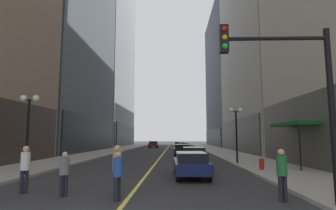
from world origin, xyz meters
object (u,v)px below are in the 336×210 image
object	(u,v)px
car_yellow	(194,155)
street_lamp_right_mid	(236,123)
car_black	(182,150)
car_white	(180,145)
pedestrian_in_white_shirt	(25,165)
street_lamp_left_far	(116,129)
car_silver	(183,147)
street_lamp_left_near	(29,116)
fire_hydrant_right	(262,166)
pedestrian_in_blue_hoodie	(118,172)
pedestrian_in_tan_trench	(117,166)
pedestrian_in_grey_suit	(64,171)
traffic_light_near_right	(295,84)
car_navy	(191,163)
car_maroon	(153,144)
pedestrian_in_green_parka	(282,171)

from	to	relation	value
car_yellow	street_lamp_right_mid	bearing A→B (deg)	-14.56
car_black	car_white	size ratio (longest dim) A/B	1.03
pedestrian_in_white_shirt	street_lamp_left_far	distance (m)	26.41
car_silver	street_lamp_left_near	world-z (taller)	street_lamp_left_near
street_lamp_right_mid	fire_hydrant_right	world-z (taller)	street_lamp_right_mid
pedestrian_in_blue_hoodie	fire_hydrant_right	distance (m)	10.53
pedestrian_in_tan_trench	car_white	bearing A→B (deg)	85.72
pedestrian_in_grey_suit	traffic_light_near_right	world-z (taller)	traffic_light_near_right
car_silver	street_lamp_left_far	size ratio (longest dim) A/B	1.09
car_navy	pedestrian_in_white_shirt	xyz separation A→B (m)	(-6.56, -4.46, 0.33)
pedestrian_in_blue_hoodie	car_white	bearing A→B (deg)	86.15
pedestrian_in_tan_trench	traffic_light_near_right	world-z (taller)	traffic_light_near_right
pedestrian_in_grey_suit	car_maroon	bearing A→B (deg)	90.70
pedestrian_in_tan_trench	traffic_light_near_right	xyz separation A→B (m)	(5.87, -1.89, 2.67)
pedestrian_in_blue_hoodie	pedestrian_in_grey_suit	bearing A→B (deg)	164.74
pedestrian_in_white_shirt	pedestrian_in_green_parka	bearing A→B (deg)	-6.34
street_lamp_right_mid	pedestrian_in_blue_hoodie	bearing A→B (deg)	-119.05
car_white	car_maroon	bearing A→B (deg)	125.62
pedestrian_in_grey_suit	street_lamp_left_near	size ratio (longest dim) A/B	0.36
car_navy	car_silver	bearing A→B (deg)	89.36
car_navy	pedestrian_in_tan_trench	bearing A→B (deg)	-122.75
car_yellow	pedestrian_in_grey_suit	bearing A→B (deg)	-113.86
pedestrian_in_tan_trench	pedestrian_in_blue_hoodie	bearing A→B (deg)	-75.70
car_silver	pedestrian_in_green_parka	world-z (taller)	pedestrian_in_green_parka
pedestrian_in_white_shirt	fire_hydrant_right	xyz separation A→B (m)	(11.00, 6.59, -0.65)
car_navy	pedestrian_in_grey_suit	distance (m)	6.93
pedestrian_in_tan_trench	street_lamp_left_far	bearing A→B (deg)	102.55
pedestrian_in_grey_suit	street_lamp_left_near	distance (m)	6.61
pedestrian_in_white_shirt	pedestrian_in_green_parka	world-z (taller)	pedestrian_in_white_shirt
car_yellow	car_black	bearing A→B (deg)	94.67
car_black	car_white	xyz separation A→B (m)	(-0.03, 16.96, 0.00)
street_lamp_left_near	street_lamp_right_mid	distance (m)	14.50
pedestrian_in_tan_trench	street_lamp_left_near	world-z (taller)	street_lamp_left_near
pedestrian_in_tan_trench	street_lamp_left_near	xyz separation A→B (m)	(-5.88, 4.37, 2.19)
car_silver	pedestrian_in_tan_trench	size ratio (longest dim) A/B	2.64
car_black	pedestrian_in_tan_trench	size ratio (longest dim) A/B	2.32
pedestrian_in_blue_hoodie	pedestrian_in_white_shirt	bearing A→B (deg)	164.28
car_white	street_lamp_left_far	distance (m)	14.77
pedestrian_in_blue_hoodie	street_lamp_right_mid	bearing A→B (deg)	60.95
street_lamp_left_near	street_lamp_right_mid	bearing A→B (deg)	28.03
car_yellow	fire_hydrant_right	distance (m)	6.50
street_lamp_right_mid	car_maroon	bearing A→B (deg)	105.25
car_yellow	fire_hydrant_right	bearing A→B (deg)	-54.14
pedestrian_in_white_shirt	fire_hydrant_right	world-z (taller)	pedestrian_in_white_shirt
car_silver	street_lamp_right_mid	distance (m)	18.93
pedestrian_in_tan_trench	pedestrian_in_white_shirt	xyz separation A→B (m)	(-3.57, 0.19, -0.02)
car_black	pedestrian_in_green_parka	distance (m)	22.13
car_white	car_navy	bearing A→B (deg)	-89.76
car_black	fire_hydrant_right	world-z (taller)	car_black
car_navy	pedestrian_in_green_parka	bearing A→B (deg)	-63.42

